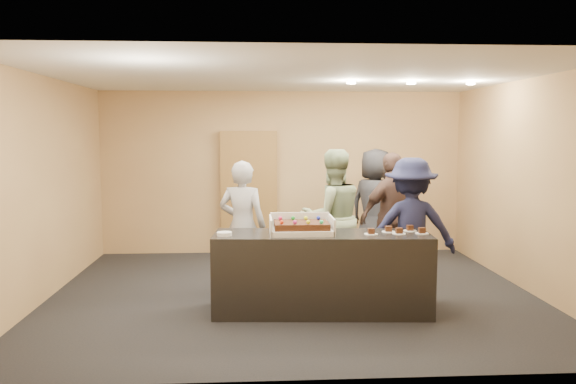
# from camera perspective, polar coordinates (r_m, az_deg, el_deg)

# --- Properties ---
(room) EXTENTS (6.04, 6.00, 2.70)m
(room) POSITION_cam_1_polar(r_m,az_deg,el_deg) (6.93, 0.49, 0.53)
(room) COLOR black
(room) RESTS_ON ground
(serving_counter) EXTENTS (2.44, 0.85, 0.90)m
(serving_counter) POSITION_cam_1_polar(r_m,az_deg,el_deg) (6.36, 3.45, -8.21)
(serving_counter) COLOR black
(serving_counter) RESTS_ON floor
(storage_cabinet) EXTENTS (0.93, 0.15, 2.05)m
(storage_cabinet) POSITION_cam_1_polar(r_m,az_deg,el_deg) (9.35, -3.99, -0.08)
(storage_cabinet) COLOR brown
(storage_cabinet) RESTS_ON floor
(cake_box) EXTENTS (0.70, 0.48, 0.21)m
(cake_box) POSITION_cam_1_polar(r_m,az_deg,el_deg) (6.26, 1.35, -3.79)
(cake_box) COLOR white
(cake_box) RESTS_ON serving_counter
(sheet_cake) EXTENTS (0.60, 0.41, 0.12)m
(sheet_cake) POSITION_cam_1_polar(r_m,az_deg,el_deg) (6.23, 1.37, -3.37)
(sheet_cake) COLOR black
(sheet_cake) RESTS_ON cake_box
(plate_stack) EXTENTS (0.16, 0.16, 0.04)m
(plate_stack) POSITION_cam_1_polar(r_m,az_deg,el_deg) (6.15, -6.48, -4.25)
(plate_stack) COLOR white
(plate_stack) RESTS_ON serving_counter
(slice_a) EXTENTS (0.15, 0.15, 0.07)m
(slice_a) POSITION_cam_1_polar(r_m,az_deg,el_deg) (6.25, 8.44, -4.07)
(slice_a) COLOR white
(slice_a) RESTS_ON serving_counter
(slice_b) EXTENTS (0.15, 0.15, 0.07)m
(slice_b) POSITION_cam_1_polar(r_m,az_deg,el_deg) (6.43, 10.17, -3.82)
(slice_b) COLOR white
(slice_b) RESTS_ON serving_counter
(slice_c) EXTENTS (0.15, 0.15, 0.07)m
(slice_c) POSITION_cam_1_polar(r_m,az_deg,el_deg) (6.34, 11.21, -3.99)
(slice_c) COLOR white
(slice_c) RESTS_ON serving_counter
(slice_d) EXTENTS (0.15, 0.15, 0.07)m
(slice_d) POSITION_cam_1_polar(r_m,az_deg,el_deg) (6.54, 12.28, -3.70)
(slice_d) COLOR white
(slice_d) RESTS_ON serving_counter
(slice_e) EXTENTS (0.15, 0.15, 0.07)m
(slice_e) POSITION_cam_1_polar(r_m,az_deg,el_deg) (6.41, 13.45, -3.93)
(slice_e) COLOR white
(slice_e) RESTS_ON serving_counter
(person_server_grey) EXTENTS (0.69, 0.54, 1.67)m
(person_server_grey) POSITION_cam_1_polar(r_m,az_deg,el_deg) (7.17, -4.64, -3.47)
(person_server_grey) COLOR #AAA9AE
(person_server_grey) RESTS_ON floor
(person_sage_man) EXTENTS (1.01, 0.86, 1.80)m
(person_sage_man) POSITION_cam_1_polar(r_m,az_deg,el_deg) (7.40, 4.54, -2.63)
(person_sage_man) COLOR #97AA80
(person_sage_man) RESTS_ON floor
(person_navy_man) EXTENTS (1.16, 0.73, 1.72)m
(person_navy_man) POSITION_cam_1_polar(r_m,az_deg,el_deg) (7.00, 12.34, -3.61)
(person_navy_man) COLOR #1B1E3F
(person_navy_man) RESTS_ON floor
(person_brown_extra) EXTENTS (1.11, 0.77, 1.76)m
(person_brown_extra) POSITION_cam_1_polar(r_m,az_deg,el_deg) (7.73, 10.65, -2.53)
(person_brown_extra) COLOR brown
(person_brown_extra) RESTS_ON floor
(person_dark_suit) EXTENTS (1.02, 1.00, 1.77)m
(person_dark_suit) POSITION_cam_1_polar(r_m,az_deg,el_deg) (8.81, 8.86, -1.40)
(person_dark_suit) COLOR #27272C
(person_dark_suit) RESTS_ON floor
(ceiling_spotlights) EXTENTS (1.72, 0.12, 0.03)m
(ceiling_spotlights) POSITION_cam_1_polar(r_m,az_deg,el_deg) (7.70, 12.41, 10.78)
(ceiling_spotlights) COLOR #FFEAC6
(ceiling_spotlights) RESTS_ON ceiling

